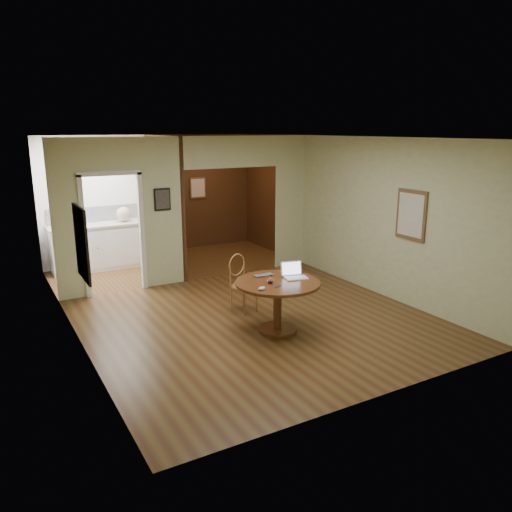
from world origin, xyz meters
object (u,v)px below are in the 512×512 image
dining_table (278,295)px  closed_laptop (265,276)px  chair (241,280)px  open_laptop (294,273)px

dining_table → closed_laptop: 0.36m
dining_table → chair: bearing=93.6°
chair → closed_laptop: 0.74m
open_laptop → closed_laptop: size_ratio=1.23×
dining_table → chair: 0.99m
open_laptop → closed_laptop: (-0.34, 0.23, -0.05)m
chair → closed_laptop: (0.03, -0.70, 0.24)m
dining_table → open_laptop: 0.40m
dining_table → open_laptop: (0.31, 0.06, 0.26)m
open_laptop → closed_laptop: bearing=159.9°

